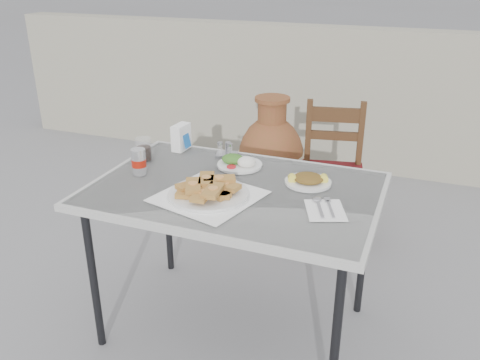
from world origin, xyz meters
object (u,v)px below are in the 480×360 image
at_px(condiment_caddy, 226,151).
at_px(terracotta_urn, 271,157).
at_px(salad_rice_plate, 239,162).
at_px(chair, 332,171).
at_px(salad_chopped_plate, 308,180).
at_px(napkin_holder, 181,137).
at_px(cafe_table, 235,198).
at_px(pide_plate, 208,189).
at_px(soda_can, 139,162).
at_px(cola_glass, 144,150).

xyz_separation_m(condiment_caddy, terracotta_urn, (-0.08, 1.04, -0.42)).
relative_size(salad_rice_plate, chair, 0.25).
height_order(salad_chopped_plate, napkin_holder, napkin_holder).
bearing_deg(salad_chopped_plate, chair, 93.57).
xyz_separation_m(napkin_holder, chair, (0.68, 0.76, -0.39)).
height_order(cafe_table, terracotta_urn, terracotta_urn).
bearing_deg(salad_rice_plate, pide_plate, -89.70).
bearing_deg(chair, soda_can, -133.10).
bearing_deg(napkin_holder, chair, 52.98).
bearing_deg(pide_plate, chair, 76.21).
relative_size(condiment_caddy, chair, 0.14).
height_order(salad_rice_plate, soda_can, soda_can).
xyz_separation_m(pide_plate, cola_glass, (-0.48, 0.28, 0.01)).
bearing_deg(cafe_table, salad_rice_plate, 106.06).
xyz_separation_m(cola_glass, napkin_holder, (0.11, 0.20, 0.02)).
height_order(salad_rice_plate, cola_glass, cola_glass).
bearing_deg(condiment_caddy, cafe_table, -62.37).
distance_m(pide_plate, soda_can, 0.42).
height_order(condiment_caddy, terracotta_urn, condiment_caddy).
relative_size(pide_plate, salad_rice_plate, 2.16).
height_order(salad_chopped_plate, soda_can, soda_can).
bearing_deg(napkin_holder, salad_rice_plate, -11.79).
distance_m(salad_rice_plate, terracotta_urn, 1.23).
relative_size(salad_rice_plate, soda_can, 1.80).
bearing_deg(terracotta_urn, soda_can, -98.80).
xyz_separation_m(pide_plate, napkin_holder, (-0.37, 0.48, 0.03)).
bearing_deg(chair, terracotta_urn, 140.70).
relative_size(soda_can, condiment_caddy, 0.98).
distance_m(chair, terracotta_urn, 0.57).
distance_m(cola_glass, condiment_caddy, 0.42).
height_order(cafe_table, chair, chair).
relative_size(pide_plate, salad_chopped_plate, 2.27).
distance_m(salad_chopped_plate, soda_can, 0.79).
bearing_deg(cola_glass, cafe_table, -14.97).
bearing_deg(salad_rice_plate, napkin_holder, 163.58).
height_order(soda_can, cola_glass, soda_can).
height_order(cola_glass, condiment_caddy, cola_glass).
bearing_deg(soda_can, terracotta_urn, 81.20).
xyz_separation_m(cafe_table, terracotta_urn, (-0.26, 1.38, -0.34)).
distance_m(cafe_table, salad_chopped_plate, 0.34).
distance_m(cola_glass, terracotta_urn, 1.34).
bearing_deg(cola_glass, soda_can, -66.18).
bearing_deg(salad_chopped_plate, salad_rice_plate, 166.89).
bearing_deg(cola_glass, salad_chopped_plate, 0.31).
xyz_separation_m(soda_can, napkin_holder, (0.03, 0.37, 0.01)).
bearing_deg(salad_rice_plate, soda_can, -147.24).
bearing_deg(soda_can, cola_glass, 113.82).
bearing_deg(napkin_holder, cafe_table, -33.63).
xyz_separation_m(cafe_table, condiment_caddy, (-0.18, 0.34, 0.08)).
relative_size(napkin_holder, terracotta_urn, 0.16).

